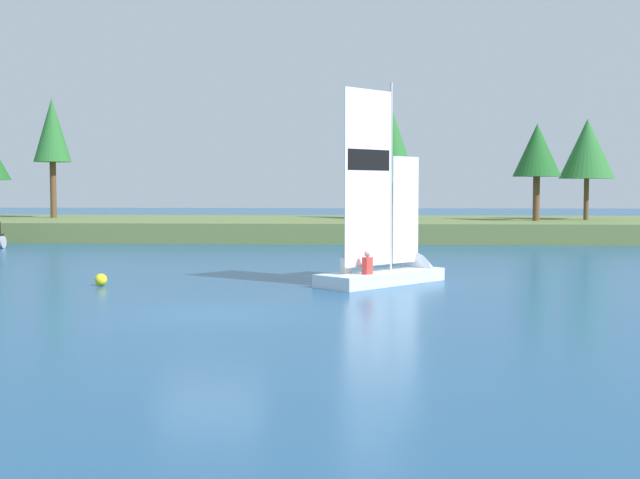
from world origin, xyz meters
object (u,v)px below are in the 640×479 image
object	(u,v)px
sailboat	(399,266)
channel_buoy	(101,280)
shoreline_tree_midright	(537,151)
shoreline_tree_centre	(391,145)
shoreline_tree_right	(587,149)
shoreline_tree_midleft	(52,131)

from	to	relation	value
sailboat	channel_buoy	xyz separation A→B (m)	(-9.14, -1.66, -0.31)
shoreline_tree_midright	sailboat	size ratio (longest dim) A/B	0.82
shoreline_tree_centre	shoreline_tree_right	xyz separation A→B (m)	(11.42, -0.79, -0.27)
shoreline_tree_right	shoreline_tree_midright	bearing A→B (deg)	-154.62
sailboat	shoreline_tree_midleft	bearing A→B (deg)	80.70
shoreline_tree_right	channel_buoy	bearing A→B (deg)	-129.40
shoreline_tree_right	shoreline_tree_centre	bearing A→B (deg)	176.06
shoreline_tree_midleft	shoreline_tree_centre	xyz separation A→B (m)	(21.09, -0.67, -0.96)
shoreline_tree_centre	shoreline_tree_right	bearing A→B (deg)	-3.94
shoreline_tree_midleft	channel_buoy	size ratio (longest dim) A/B	19.89
shoreline_tree_centre	sailboat	distance (m)	25.12
shoreline_tree_midright	shoreline_tree_midleft	bearing A→B (deg)	174.21
channel_buoy	shoreline_tree_midleft	bearing A→B (deg)	113.24
shoreline_tree_midleft	shoreline_tree_right	size ratio (longest dim) A/B	1.26
channel_buoy	shoreline_tree_centre	bearing A→B (deg)	70.10
sailboat	shoreline_tree_right	bearing A→B (deg)	15.04
shoreline_tree_centre	channel_buoy	world-z (taller)	shoreline_tree_centre
shoreline_tree_midright	shoreline_tree_right	distance (m)	3.54
sailboat	channel_buoy	size ratio (longest dim) A/B	18.02
shoreline_tree_right	shoreline_tree_midleft	bearing A→B (deg)	177.44
shoreline_tree_midright	channel_buoy	distance (m)	30.22
shoreline_tree_centre	shoreline_tree_midright	world-z (taller)	shoreline_tree_centre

